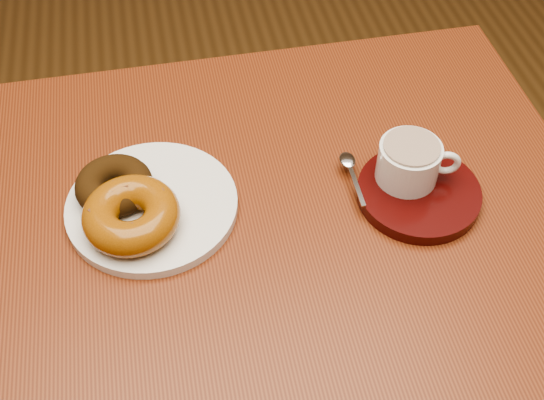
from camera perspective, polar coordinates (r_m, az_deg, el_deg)
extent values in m
cube|color=brown|center=(0.87, -1.30, -1.76)|extent=(0.86, 0.65, 0.03)
cylinder|color=#4A2315|center=(1.39, -19.27, -5.86)|extent=(0.05, 0.05, 0.78)
cylinder|color=#4A2315|center=(1.44, 12.30, -1.04)|extent=(0.05, 0.05, 0.78)
cylinder|color=silver|center=(0.87, -9.99, -0.48)|extent=(0.28, 0.28, 0.01)
torus|color=black|center=(0.87, -13.07, 1.19)|extent=(0.10, 0.10, 0.04)
torus|color=#90510F|center=(0.82, -11.70, -1.25)|extent=(0.16, 0.16, 0.04)
cube|color=#512B1B|center=(0.81, -9.31, -0.03)|extent=(0.01, 0.01, 0.00)
cube|color=#512B1B|center=(0.82, -9.84, 0.95)|extent=(0.01, 0.01, 0.00)
cube|color=#512B1B|center=(0.83, -10.99, 1.47)|extent=(0.01, 0.01, 0.00)
cube|color=#512B1B|center=(0.84, -12.40, 1.41)|extent=(0.01, 0.01, 0.00)
cube|color=#512B1B|center=(0.83, -13.66, 0.78)|extent=(0.01, 0.01, 0.00)
cube|color=#512B1B|center=(0.82, -14.39, -0.24)|extent=(0.01, 0.01, 0.00)
cube|color=#512B1B|center=(0.81, -14.34, -1.34)|extent=(0.01, 0.01, 0.00)
cube|color=#512B1B|center=(0.79, -13.50, -2.18)|extent=(0.01, 0.01, 0.00)
cube|color=#512B1B|center=(0.79, -12.12, -2.46)|extent=(0.01, 0.01, 0.00)
cube|color=#512B1B|center=(0.79, -10.65, -2.08)|extent=(0.01, 0.01, 0.00)
cube|color=#512B1B|center=(0.80, -9.60, -1.16)|extent=(0.01, 0.01, 0.00)
cylinder|color=#320706|center=(0.88, 12.16, 0.56)|extent=(0.17, 0.17, 0.02)
cylinder|color=silver|center=(0.87, 11.34, 3.11)|extent=(0.08, 0.08, 0.05)
cylinder|color=#542F1D|center=(0.85, 11.62, 4.41)|extent=(0.07, 0.07, 0.00)
torus|color=silver|center=(0.88, 14.36, 3.02)|extent=(0.04, 0.02, 0.04)
ellipsoid|color=silver|center=(0.89, 6.32, 3.36)|extent=(0.02, 0.03, 0.01)
cube|color=silver|center=(0.87, 7.02, 1.38)|extent=(0.01, 0.08, 0.00)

